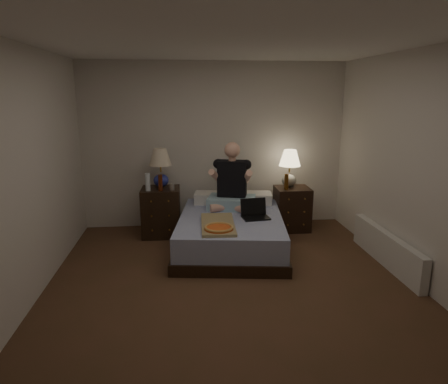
{
  "coord_description": "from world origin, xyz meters",
  "views": [
    {
      "loc": [
        -0.5,
        -3.83,
        2.03
      ],
      "look_at": [
        0.0,
        0.9,
        0.85
      ],
      "focal_mm": 32.0,
      "sensor_mm": 36.0,
      "label": 1
    }
  ],
  "objects": [
    {
      "name": "floor",
      "position": [
        0.0,
        0.0,
        0.0
      ],
      "size": [
        4.0,
        4.5,
        0.0
      ],
      "primitive_type": "cube",
      "color": "brown",
      "rests_on": "ground"
    },
    {
      "name": "ceiling",
      "position": [
        0.0,
        0.0,
        2.5
      ],
      "size": [
        4.0,
        4.5,
        0.0
      ],
      "primitive_type": "cube",
      "rotation": [
        3.14,
        0.0,
        0.0
      ],
      "color": "white",
      "rests_on": "ground"
    },
    {
      "name": "wall_back",
      "position": [
        0.0,
        2.25,
        1.25
      ],
      "size": [
        4.0,
        0.0,
        2.5
      ],
      "primitive_type": "cube",
      "rotation": [
        1.57,
        0.0,
        0.0
      ],
      "color": "silver",
      "rests_on": "ground"
    },
    {
      "name": "wall_front",
      "position": [
        0.0,
        -2.25,
        1.25
      ],
      "size": [
        4.0,
        0.0,
        2.5
      ],
      "primitive_type": "cube",
      "rotation": [
        -1.57,
        0.0,
        0.0
      ],
      "color": "silver",
      "rests_on": "ground"
    },
    {
      "name": "wall_left",
      "position": [
        -2.0,
        0.0,
        1.25
      ],
      "size": [
        0.0,
        4.5,
        2.5
      ],
      "primitive_type": "cube",
      "rotation": [
        1.57,
        0.0,
        1.57
      ],
      "color": "silver",
      "rests_on": "ground"
    },
    {
      "name": "wall_right",
      "position": [
        2.0,
        0.0,
        1.25
      ],
      "size": [
        0.0,
        4.5,
        2.5
      ],
      "primitive_type": "cube",
      "rotation": [
        1.57,
        0.0,
        -1.57
      ],
      "color": "silver",
      "rests_on": "ground"
    },
    {
      "name": "bed",
      "position": [
        0.12,
        1.18,
        0.22
      ],
      "size": [
        1.57,
        1.95,
        0.45
      ],
      "primitive_type": "cube",
      "rotation": [
        0.0,
        0.0,
        -0.14
      ],
      "color": "#515FA3",
      "rests_on": "floor"
    },
    {
      "name": "nightstand_left",
      "position": [
        -0.82,
        1.8,
        0.35
      ],
      "size": [
        0.55,
        0.5,
        0.71
      ],
      "primitive_type": "cube",
      "rotation": [
        0.0,
        0.0,
        -0.02
      ],
      "color": "black",
      "rests_on": "floor"
    },
    {
      "name": "nightstand_right",
      "position": [
        1.14,
        1.85,
        0.33
      ],
      "size": [
        0.51,
        0.46,
        0.65
      ],
      "primitive_type": "cube",
      "rotation": [
        0.0,
        0.0,
        -0.01
      ],
      "color": "black",
      "rests_on": "floor"
    },
    {
      "name": "lamp_left",
      "position": [
        -0.81,
        1.9,
        0.99
      ],
      "size": [
        0.37,
        0.37,
        0.56
      ],
      "primitive_type": null,
      "rotation": [
        0.0,
        0.0,
        0.19
      ],
      "color": "#2A339C",
      "rests_on": "nightstand_left"
    },
    {
      "name": "lamp_right",
      "position": [
        1.1,
        1.93,
        0.93
      ],
      "size": [
        0.32,
        0.32,
        0.56
      ],
      "primitive_type": null,
      "rotation": [
        0.0,
        0.0,
        0.0
      ],
      "color": "#999990",
      "rests_on": "nightstand_right"
    },
    {
      "name": "water_bottle",
      "position": [
        -0.99,
        1.66,
        0.83
      ],
      "size": [
        0.07,
        0.07,
        0.25
      ],
      "primitive_type": "cylinder",
      "color": "silver",
      "rests_on": "nightstand_left"
    },
    {
      "name": "soda_can",
      "position": [
        -0.65,
        1.65,
        0.76
      ],
      "size": [
        0.07,
        0.07,
        0.1
      ],
      "primitive_type": "cylinder",
      "color": "#ADAEA9",
      "rests_on": "nightstand_left"
    },
    {
      "name": "beer_bottle_left",
      "position": [
        -0.81,
        1.65,
        0.82
      ],
      "size": [
        0.06,
        0.06,
        0.23
      ],
      "primitive_type": "cylinder",
      "color": "#521E0B",
      "rests_on": "nightstand_left"
    },
    {
      "name": "beer_bottle_right",
      "position": [
        1.01,
        1.76,
        0.77
      ],
      "size": [
        0.06,
        0.06,
        0.23
      ],
      "primitive_type": "cylinder",
      "color": "#5D350D",
      "rests_on": "nightstand_right"
    },
    {
      "name": "person",
      "position": [
        0.18,
        1.57,
        0.91
      ],
      "size": [
        0.77,
        0.67,
        0.93
      ],
      "primitive_type": null,
      "rotation": [
        0.0,
        0.0,
        -0.25
      ],
      "color": "black",
      "rests_on": "bed"
    },
    {
      "name": "laptop",
      "position": [
        0.43,
        1.05,
        0.57
      ],
      "size": [
        0.37,
        0.32,
        0.24
      ],
      "primitive_type": null,
      "rotation": [
        0.0,
        0.0,
        0.12
      ],
      "color": "black",
      "rests_on": "bed"
    },
    {
      "name": "pizza_box",
      "position": [
        -0.1,
        0.58,
        0.49
      ],
      "size": [
        0.43,
        0.77,
        0.08
      ],
      "primitive_type": null,
      "rotation": [
        0.0,
        0.0,
        -0.04
      ],
      "color": "tan",
      "rests_on": "bed"
    },
    {
      "name": "radiator",
      "position": [
        1.93,
        0.45,
        0.2
      ],
      "size": [
        0.1,
        1.6,
        0.4
      ],
      "primitive_type": "cube",
      "color": "silver",
      "rests_on": "floor"
    }
  ]
}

